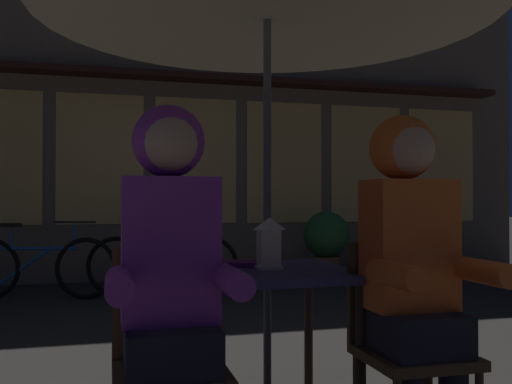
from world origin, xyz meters
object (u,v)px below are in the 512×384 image
chair_left (169,353)px  potted_plant (327,240)px  person_right_hooded (412,251)px  bicycle_third (163,264)px  book (240,264)px  lantern (269,242)px  chair_right (405,337)px  person_left_hooded (171,257)px  cafe_table (267,291)px  bicycle_second (37,267)px

chair_left → potted_plant: 5.28m
person_right_hooded → potted_plant: (1.54, 4.71, -0.30)m
bicycle_third → book: bicycle_third is taller
lantern → person_right_hooded: 0.62m
chair_right → bicycle_third: (-0.59, 4.22, -0.14)m
bicycle_third → book: (0.01, -3.73, 0.41)m
lantern → bicycle_third: size_ratio=0.14×
potted_plant → book: bearing=-116.9°
person_right_hooded → book: 0.80m
bicycle_third → person_left_hooded: bearing=-94.9°
chair_left → potted_plant: bearing=61.8°
book → person_right_hooded: bearing=-17.2°
lantern → book: lantern is taller
cafe_table → book: bearing=129.4°
person_left_hooded → book: size_ratio=7.00×
cafe_table → book: 0.19m
cafe_table → person_left_hooded: (-0.48, -0.43, 0.21)m
person_right_hooded → bicycle_third: bearing=97.9°
person_left_hooded → person_right_hooded: same height
chair_left → potted_plant: size_ratio=0.95×
lantern → person_right_hooded: (0.48, -0.40, -0.01)m
chair_left → person_right_hooded: (0.96, -0.06, 0.36)m
person_left_hooded → bicycle_third: 4.32m
cafe_table → person_left_hooded: 0.67m
chair_right → bicycle_third: chair_right is taller
lantern → chair_left: 0.70m
chair_left → person_right_hooded: 1.03m
cafe_table → chair_right: 0.62m
bicycle_second → bicycle_third: bearing=-3.2°
bicycle_third → cafe_table: bearing=-88.3°
chair_right → person_right_hooded: 0.36m
cafe_table → bicycle_second: bearing=110.1°
chair_left → lantern: bearing=35.7°
cafe_table → chair_left: (-0.48, -0.37, -0.15)m
bicycle_third → book: 3.75m
cafe_table → person_left_hooded: person_left_hooded is taller
potted_plant → person_left_hooded: bearing=-117.9°
bicycle_second → potted_plant: 3.47m
lantern → bicycle_second: (-1.43, 3.94, -0.51)m
potted_plant → lantern: bearing=-115.0°
chair_right → bicycle_third: size_ratio=0.52×
cafe_table → bicycle_third: (-0.11, 3.85, -0.29)m
person_left_hooded → potted_plant: person_left_hooded is taller
potted_plant → bicycle_second: bearing=-174.0°
cafe_table → lantern: 0.22m
chair_right → bicycle_second: chair_right is taller
lantern → chair_right: lantern is taller
book → bicycle_third: bearing=116.4°
person_right_hooded → chair_left: bearing=176.6°
book → potted_plant: potted_plant is taller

